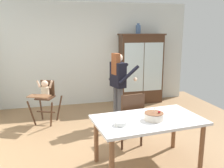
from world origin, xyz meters
name	(u,v)px	position (x,y,z in m)	size (l,w,h in m)	color
ground_plane	(119,144)	(0.00, 0.00, 0.00)	(6.24, 6.24, 0.00)	#93704C
wall_back	(92,54)	(0.00, 2.63, 1.35)	(5.32, 0.06, 2.70)	silver
china_cabinet	(141,69)	(1.30, 2.37, 0.95)	(1.22, 0.48, 1.89)	#422819
ceramic_vase	(138,29)	(1.20, 2.37, 2.01)	(0.13, 0.13, 0.27)	#3D567F
high_chair_with_toddler	(45,94)	(-1.25, 1.39, 0.65)	(0.76, 0.83, 0.95)	#422819
adult_person	(118,80)	(0.26, 0.97, 0.97)	(0.60, 0.59, 1.53)	#47474C
dining_table	(148,125)	(0.23, -0.76, 0.65)	(1.64, 1.03, 0.74)	silver
birthday_cake	(154,116)	(0.28, -0.82, 0.79)	(0.28, 0.28, 0.19)	beige
serving_bowl	(121,123)	(-0.23, -0.89, 0.77)	(0.18, 0.18, 0.06)	silver
dining_chair_far_side	(130,116)	(0.17, -0.09, 0.56)	(0.49, 0.49, 0.96)	#422819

